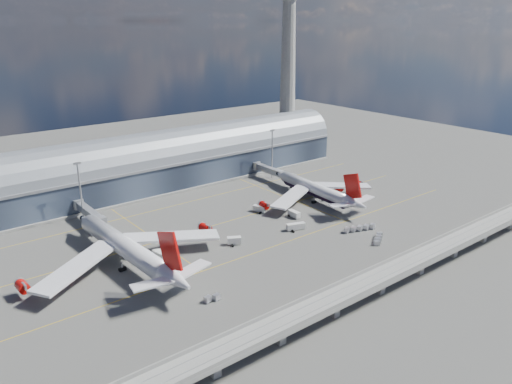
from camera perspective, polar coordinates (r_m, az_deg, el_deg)
ground at (r=192.38m, az=1.01°, el=-4.93°), size 500.00×500.00×0.00m
taxi_lines at (r=208.56m, az=-2.85°, el=-2.99°), size 200.00×80.12×0.01m
terminal at (r=250.24m, az=-10.40°, el=3.22°), size 200.00×30.00×28.00m
control_tower at (r=295.45m, az=3.68°, el=13.83°), size 19.00×19.00×103.00m
guideway at (r=155.91m, az=14.13°, el=-9.42°), size 220.00×8.50×7.20m
floodlight_mast_left at (r=210.56m, az=-19.41°, el=0.08°), size 3.00×0.70×25.70m
floodlight_mast_right at (r=258.29m, az=1.87°, el=4.55°), size 3.00×0.70×25.70m
airliner_left at (r=171.73m, az=-14.46°, el=-6.29°), size 69.76×73.28×22.33m
airliner_right at (r=228.31m, az=6.92°, el=0.21°), size 58.79×61.47×19.49m
jet_bridge_left at (r=212.03m, az=-18.64°, el=-2.14°), size 4.40×28.00×7.25m
jet_bridge_right at (r=255.63m, az=1.82°, el=2.43°), size 4.40×32.00×7.25m
service_truck_0 at (r=174.81m, az=-10.69°, el=-7.23°), size 3.80×8.27×3.30m
service_truck_1 at (r=184.14m, az=-2.51°, el=-5.58°), size 5.52×4.47×2.91m
service_truck_2 at (r=196.94m, az=4.56°, el=-3.95°), size 7.85×4.45×2.74m
service_truck_3 at (r=209.17m, az=4.38°, el=-2.54°), size 2.62×5.88×2.80m
service_truck_4 at (r=237.73m, az=6.64°, el=0.06°), size 2.41×4.81×2.79m
service_truck_5 at (r=214.40m, az=0.41°, el=-1.93°), size 4.05×6.17×2.78m
cargo_train_0 at (r=149.99m, az=-5.03°, el=-11.99°), size 5.46×2.80×1.77m
cargo_train_1 at (r=199.96m, az=11.77°, el=-4.08°), size 13.97×6.26×1.88m
cargo_train_2 at (r=192.32m, az=13.78°, el=-5.22°), size 9.69×6.75×1.72m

